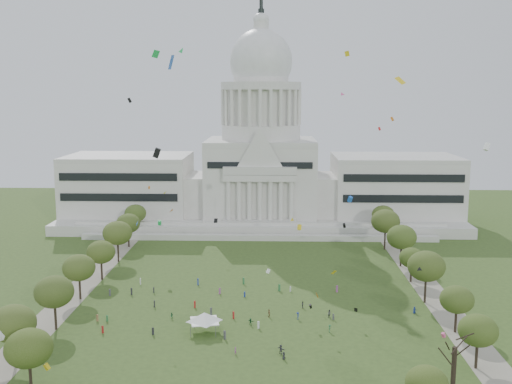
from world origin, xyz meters
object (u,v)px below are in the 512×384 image
Objects in this scene: capitol at (261,169)px; big_bare_tree at (455,344)px; person_0 at (414,310)px; event_tent at (204,317)px.

big_bare_tree is (38.00, -141.59, -13.62)m from capitol.
big_bare_tree is at bearing -71.82° from person_0.
capitol is 16.03× the size of event_tent.
big_bare_tree reaches higher than event_tent.
event_tent is at bearing -94.97° from capitol.
person_0 is at bearing -69.07° from capitol.
event_tent is (-48.17, 24.66, -5.02)m from big_bare_tree.
capitol is 147.23m from big_bare_tree.
person_0 is (1.75, 37.67, -7.83)m from big_bare_tree.
event_tent reaches higher than person_0.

